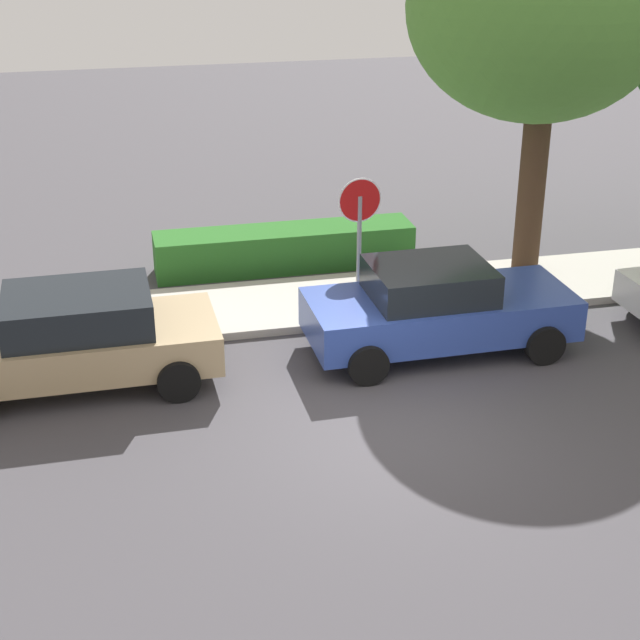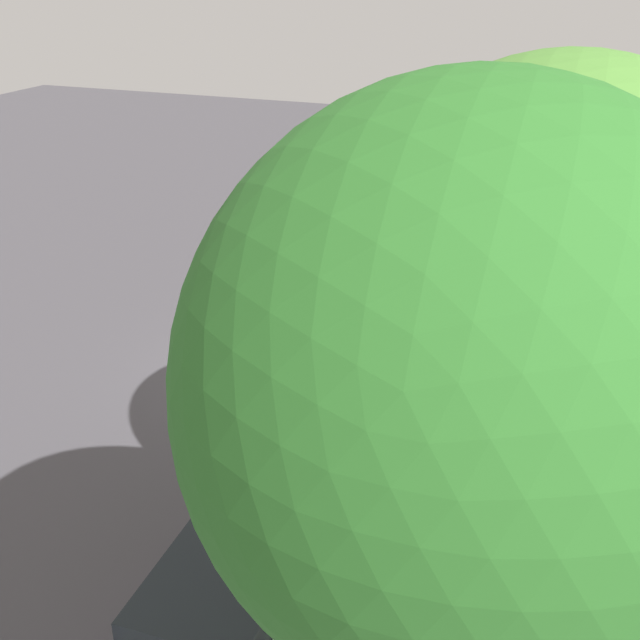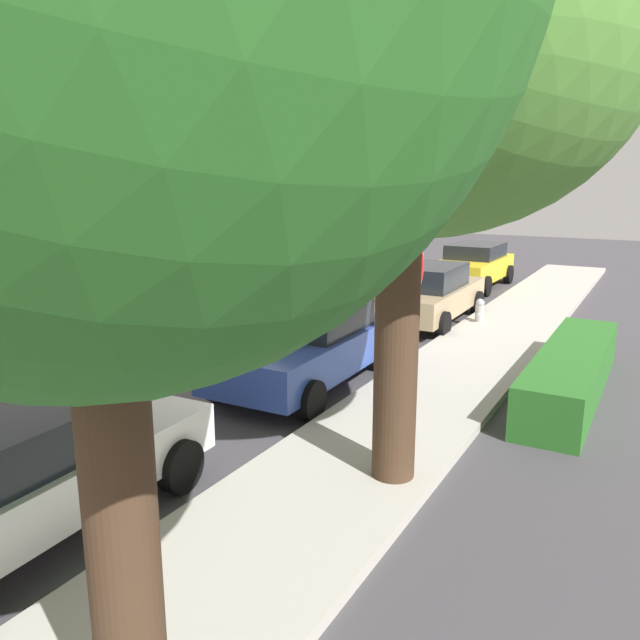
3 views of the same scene
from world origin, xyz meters
name	(u,v)px [view 1 (image 1 of 3)]	position (x,y,z in m)	size (l,w,h in m)	color
ground_plane	(396,435)	(0.00, 0.00, 0.00)	(60.00, 60.00, 0.00)	#423F44
sidewalk_curb	(321,302)	(0.00, 4.63, 0.07)	(32.00, 2.20, 0.14)	#B2ADA3
stop_sign	(359,223)	(0.55, 4.11, 1.71)	(0.77, 0.09, 2.49)	gray
parked_car_blue	(437,308)	(1.41, 2.45, 0.75)	(4.31, 2.03, 1.49)	#2D479E
parked_car_tan	(74,338)	(-4.29, 2.57, 0.76)	(4.35, 2.09, 1.48)	tan
street_tree_mid_block	(539,8)	(4.10, 5.40, 4.96)	(4.69, 4.69, 7.01)	#422D1E
fire_hydrant	(70,326)	(-4.40, 3.93, 0.36)	(0.30, 0.22, 0.72)	#A5A5A8
front_yard_hedge	(285,248)	(-0.28, 6.63, 0.40)	(5.08, 0.98, 0.80)	#286623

